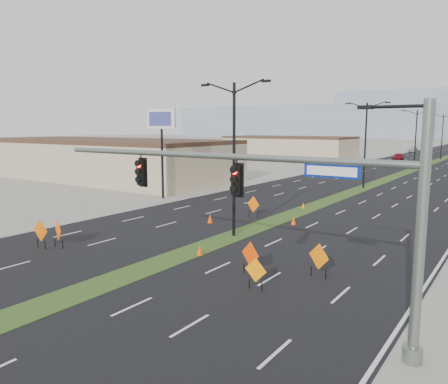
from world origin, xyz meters
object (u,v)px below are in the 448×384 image
Objects in this scene: cone_0 at (210,219)px; streetlight_1 at (365,142)px; cone_2 at (293,220)px; streetlight_0 at (234,155)px; streetlight_3 at (442,135)px; construction_sign_5 at (319,258)px; streetlight_2 at (416,138)px; construction_sign_1 at (58,231)px; car_left at (398,156)px; car_far at (413,149)px; construction_sign_4 at (256,271)px; cone_1 at (200,250)px; signal_mast at (281,196)px; construction_sign_2 at (253,205)px; construction_sign_3 at (250,255)px; cone_3 at (303,206)px; pole_sign_west at (161,126)px; construction_sign_0 at (41,232)px.

streetlight_1 is at bearing 81.82° from cone_0.
streetlight_0 is at bearing -107.88° from cone_2.
streetlight_3 reaches higher than construction_sign_5.
cone_0 is at bearing -93.93° from streetlight_2.
streetlight_3 is at bearing 108.14° from construction_sign_1.
streetlight_0 reaches higher than construction_sign_1.
cone_0 is at bearing -92.59° from streetlight_3.
car_left is (-7.62, -6.16, -4.66)m from streetlight_3.
streetlight_1 is at bearing 94.44° from cone_2.
car_far is 118.22m from construction_sign_5.
construction_sign_4 is (6.14, -63.55, -4.56)m from streetlight_2.
car_left is 7.29× the size of cone_1.
streetlight_0 is 1.82× the size of car_far.
cone_2 is at bearing 113.79° from signal_mast.
construction_sign_4 is at bearing -43.13° from construction_sign_2.
signal_mast is 25.23× the size of cone_2.
cone_2 is (13.25, -106.74, -0.48)m from car_far.
car_far is (-20.06, 122.18, -3.99)m from signal_mast.
car_left is at bearing 110.13° from construction_sign_2.
cone_0 is (-8.56, 8.25, -0.63)m from construction_sign_3.
cone_3 is at bearing -90.46° from streetlight_2.
cone_0 is at bearing -150.39° from cone_2.
signal_mast is at bearing -29.43° from construction_sign_3.
signal_mast reaches higher than construction_sign_3.
construction_sign_5 is 7.00m from cone_1.
construction_sign_3 is 11.90m from cone_0.
car_left is at bearing 100.43° from signal_mast.
construction_sign_2 is 2.72× the size of cone_2.
cone_2 is at bearing -85.02° from car_left.
pole_sign_west is (-14.60, -19.00, 1.88)m from streetlight_1.
streetlight_3 reaches higher than car_far.
streetlight_2 is at bearing 89.54° from cone_3.
streetlight_0 reaches higher than cone_3.
construction_sign_4 reaches higher than cone_3.
car_far is at bearing 116.41° from construction_sign_3.
streetlight_0 is 6.03× the size of construction_sign_3.
cone_0 is at bearing -89.41° from car_left.
car_left is 6.93× the size of cone_2.
construction_sign_3 is (6.86, -11.80, -0.06)m from construction_sign_2.
construction_sign_0 is at bearing -92.57° from car_left.
cone_2 is 18.13m from pole_sign_west.
car_left is 72.18m from construction_sign_2.
streetlight_3 is at bearing 90.00° from streetlight_0.
streetlight_1 is 16.32× the size of cone_1.
signal_mast is 9.28× the size of construction_sign_2.
streetlight_3 is at bearing 83.79° from construction_sign_0.
construction_sign_2 is 1.03× the size of construction_sign_5.
cone_3 is (-0.35, -44.22, -5.15)m from streetlight_2.
construction_sign_4 is 13.95m from cone_0.
signal_mast is at bearing 16.49° from construction_sign_1.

